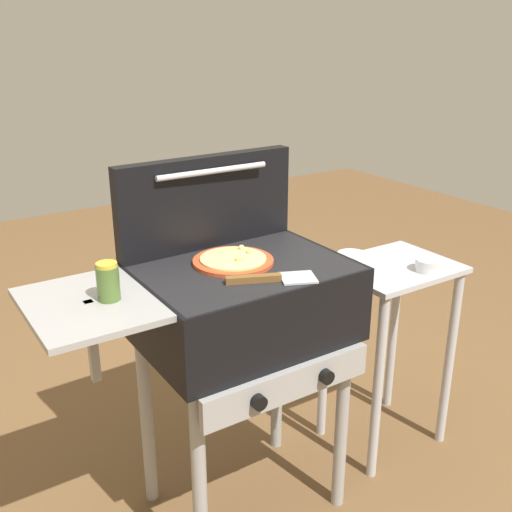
{
  "coord_description": "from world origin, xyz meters",
  "views": [
    {
      "loc": [
        -0.9,
        -1.45,
        1.57
      ],
      "look_at": [
        0.05,
        0.0,
        0.92
      ],
      "focal_mm": 42.17,
      "sensor_mm": 36.0,
      "label": 1
    }
  ],
  "objects_px": {
    "grill": "(240,310)",
    "sauce_jar": "(108,282)",
    "topping_bowl_near": "(352,259)",
    "topping_bowl_far": "(429,265)",
    "spatula": "(272,278)",
    "pizza_cheese": "(233,260)",
    "prep_table": "(390,318)"
  },
  "relations": [
    {
      "from": "spatula",
      "to": "pizza_cheese",
      "type": "bearing_deg",
      "value": 96.22
    },
    {
      "from": "topping_bowl_far",
      "to": "topping_bowl_near",
      "type": "bearing_deg",
      "value": 134.02
    },
    {
      "from": "grill",
      "to": "prep_table",
      "type": "xyz_separation_m",
      "value": [
        0.67,
        0.0,
        -0.21
      ]
    },
    {
      "from": "sauce_jar",
      "to": "topping_bowl_near",
      "type": "bearing_deg",
      "value": 6.3
    },
    {
      "from": "topping_bowl_far",
      "to": "spatula",
      "type": "bearing_deg",
      "value": -176.86
    },
    {
      "from": "spatula",
      "to": "topping_bowl_near",
      "type": "bearing_deg",
      "value": 24.45
    },
    {
      "from": "topping_bowl_far",
      "to": "prep_table",
      "type": "bearing_deg",
      "value": 117.33
    },
    {
      "from": "spatula",
      "to": "topping_bowl_far",
      "type": "xyz_separation_m",
      "value": [
        0.71,
        0.04,
        -0.13
      ]
    },
    {
      "from": "sauce_jar",
      "to": "topping_bowl_far",
      "type": "height_order",
      "value": "sauce_jar"
    },
    {
      "from": "grill",
      "to": "topping_bowl_near",
      "type": "xyz_separation_m",
      "value": [
        0.54,
        0.09,
        0.03
      ]
    },
    {
      "from": "pizza_cheese",
      "to": "topping_bowl_near",
      "type": "xyz_separation_m",
      "value": [
        0.54,
        0.06,
        -0.13
      ]
    },
    {
      "from": "pizza_cheese",
      "to": "topping_bowl_near",
      "type": "distance_m",
      "value": 0.56
    },
    {
      "from": "pizza_cheese",
      "to": "spatula",
      "type": "distance_m",
      "value": 0.18
    },
    {
      "from": "prep_table",
      "to": "pizza_cheese",
      "type": "bearing_deg",
      "value": 177.33
    },
    {
      "from": "pizza_cheese",
      "to": "spatula",
      "type": "bearing_deg",
      "value": -83.78
    },
    {
      "from": "grill",
      "to": "topping_bowl_near",
      "type": "distance_m",
      "value": 0.55
    },
    {
      "from": "grill",
      "to": "topping_bowl_near",
      "type": "height_order",
      "value": "grill"
    },
    {
      "from": "sauce_jar",
      "to": "topping_bowl_far",
      "type": "xyz_separation_m",
      "value": [
        1.14,
        -0.09,
        -0.17
      ]
    },
    {
      "from": "sauce_jar",
      "to": "topping_bowl_near",
      "type": "xyz_separation_m",
      "value": [
        0.95,
        0.11,
        -0.17
      ]
    },
    {
      "from": "topping_bowl_near",
      "to": "topping_bowl_far",
      "type": "relative_size",
      "value": 1.12
    },
    {
      "from": "grill",
      "to": "topping_bowl_near",
      "type": "bearing_deg",
      "value": 9.54
    },
    {
      "from": "sauce_jar",
      "to": "spatula",
      "type": "relative_size",
      "value": 0.4
    },
    {
      "from": "grill",
      "to": "pizza_cheese",
      "type": "xyz_separation_m",
      "value": [
        0.0,
        0.04,
        0.15
      ]
    },
    {
      "from": "grill",
      "to": "sauce_jar",
      "type": "height_order",
      "value": "sauce_jar"
    },
    {
      "from": "sauce_jar",
      "to": "spatula",
      "type": "xyz_separation_m",
      "value": [
        0.43,
        -0.13,
        -0.04
      ]
    },
    {
      "from": "prep_table",
      "to": "topping_bowl_far",
      "type": "bearing_deg",
      "value": -62.67
    },
    {
      "from": "pizza_cheese",
      "to": "sauce_jar",
      "type": "distance_m",
      "value": 0.42
    },
    {
      "from": "sauce_jar",
      "to": "spatula",
      "type": "height_order",
      "value": "sauce_jar"
    },
    {
      "from": "sauce_jar",
      "to": "prep_table",
      "type": "relative_size",
      "value": 0.14
    },
    {
      "from": "spatula",
      "to": "topping_bowl_near",
      "type": "distance_m",
      "value": 0.58
    },
    {
      "from": "grill",
      "to": "topping_bowl_far",
      "type": "height_order",
      "value": "grill"
    },
    {
      "from": "prep_table",
      "to": "grill",
      "type": "bearing_deg",
      "value": -179.63
    }
  ]
}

